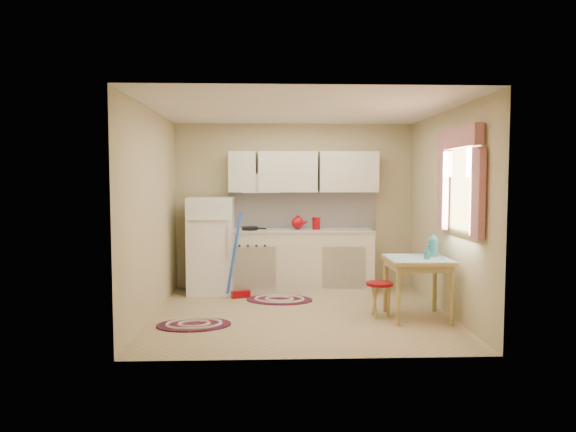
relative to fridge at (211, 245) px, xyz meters
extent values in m
plane|color=tan|center=(1.23, -1.25, -0.70)|extent=(3.60, 3.60, 0.00)
cube|color=silver|center=(1.23, -1.25, 1.80)|extent=(3.60, 3.20, 0.04)
cube|color=tan|center=(1.23, 0.35, 0.55)|extent=(3.60, 0.04, 2.50)
cube|color=tan|center=(1.23, -2.85, 0.55)|extent=(3.60, 0.04, 2.50)
cube|color=tan|center=(-0.57, -1.25, 0.55)|extent=(0.04, 3.20, 2.50)
cube|color=tan|center=(3.03, -1.25, 0.55)|extent=(0.04, 3.20, 2.50)
cube|color=white|center=(1.36, 0.34, 0.50)|extent=(2.25, 0.03, 0.55)
cube|color=beige|center=(1.36, 0.19, 1.07)|extent=(2.25, 0.33, 0.60)
cube|color=white|center=(3.01, -1.80, 0.85)|extent=(0.04, 0.85, 0.95)
cube|color=white|center=(0.00, 0.00, 0.00)|extent=(0.65, 0.60, 1.40)
cube|color=beige|center=(1.23, 0.05, -0.26)|extent=(2.25, 0.60, 0.88)
cube|color=#B7B3AD|center=(1.23, 0.05, 0.20)|extent=(2.27, 0.62, 0.04)
cylinder|color=black|center=(0.56, 0.00, 0.24)|extent=(0.31, 0.31, 0.05)
cylinder|color=#8F050B|center=(1.54, 0.05, 0.30)|extent=(0.14, 0.14, 0.16)
cube|color=tan|center=(2.61, -1.50, -0.34)|extent=(0.72, 0.72, 0.72)
cylinder|color=#8F050B|center=(2.17, -1.42, -0.49)|extent=(0.40, 0.40, 0.42)
cylinder|color=teal|center=(2.69, -1.60, 0.07)|extent=(0.08, 0.08, 0.10)
camera|label=1|loc=(0.84, -7.47, 0.95)|focal=32.00mm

